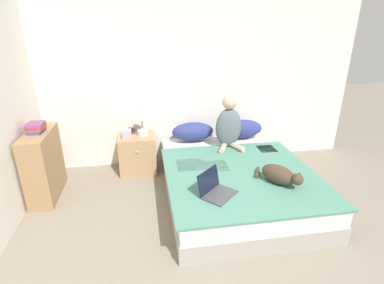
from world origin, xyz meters
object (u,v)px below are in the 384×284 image
at_px(table_lamp, 142,114).
at_px(bookshelf, 44,165).
at_px(bed, 235,181).
at_px(book_stack_top, 35,128).
at_px(cat_tabby, 280,175).
at_px(tissue_box, 127,134).
at_px(person_sitting, 229,125).
at_px(pillow_far, 242,129).
at_px(pillow_near, 193,132).
at_px(coffee_mug, 130,131).
at_px(nightstand, 138,153).
at_px(laptop_open, 216,190).

bearing_deg(table_lamp, bookshelf, -158.69).
relative_size(bed, book_stack_top, 9.57).
height_order(cat_tabby, table_lamp, table_lamp).
relative_size(tissue_box, bookshelf, 0.17).
bearing_deg(person_sitting, pillow_far, 45.24).
height_order(pillow_near, coffee_mug, pillow_near).
relative_size(pillow_near, nightstand, 1.10).
xyz_separation_m(pillow_far, cat_tabby, (-0.04, -1.37, -0.03)).
relative_size(pillow_far, laptop_open, 1.37).
height_order(person_sitting, bookshelf, person_sitting).
distance_m(pillow_near, bookshelf, 1.97).
bearing_deg(person_sitting, laptop_open, -111.29).
bearing_deg(table_lamp, tissue_box, -165.67).
distance_m(pillow_near, table_lamp, 0.77).
bearing_deg(book_stack_top, person_sitting, 5.25).
bearing_deg(bookshelf, person_sitting, 5.19).
bearing_deg(pillow_near, book_stack_top, -164.78).
xyz_separation_m(nightstand, tissue_box, (-0.12, -0.06, 0.33)).
distance_m(pillow_near, cat_tabby, 1.54).
relative_size(bed, bookshelf, 2.59).
bearing_deg(table_lamp, nightstand, 176.15).
distance_m(bed, table_lamp, 1.51).
xyz_separation_m(cat_tabby, laptop_open, (-0.72, -0.10, -0.05)).
bearing_deg(tissue_box, person_sitting, -8.29).
height_order(bed, pillow_far, pillow_far).
bearing_deg(pillow_near, tissue_box, -173.54).
bearing_deg(laptop_open, bookshelf, 108.96).
xyz_separation_m(bed, table_lamp, (-1.07, 0.85, 0.65)).
xyz_separation_m(pillow_near, cat_tabby, (0.70, -1.37, -0.03)).
bearing_deg(tissue_box, laptop_open, -56.57).
relative_size(nightstand, tissue_box, 3.86).
xyz_separation_m(bed, nightstand, (-1.17, 0.85, 0.07)).
xyz_separation_m(bed, laptop_open, (-0.39, -0.57, 0.26)).
distance_m(laptop_open, bookshelf, 2.11).
relative_size(cat_tabby, book_stack_top, 2.49).
distance_m(cat_tabby, laptop_open, 0.73).
bearing_deg(nightstand, book_stack_top, -156.76).
distance_m(bed, laptop_open, 0.74).
bearing_deg(pillow_near, laptop_open, -90.67).
bearing_deg(laptop_open, pillow_far, 18.75).
relative_size(bed, person_sitting, 2.95).
bearing_deg(cat_tabby, pillow_far, 144.26).
relative_size(pillow_far, cat_tabby, 1.07).
height_order(pillow_near, pillow_far, same).
bearing_deg(laptop_open, bed, 11.98).
bearing_deg(bookshelf, book_stack_top, -131.64).
relative_size(pillow_near, bookshelf, 0.72).
distance_m(cat_tabby, nightstand, 2.02).
distance_m(pillow_far, tissue_box, 1.66).
xyz_separation_m(pillow_near, book_stack_top, (-1.90, -0.52, 0.35)).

